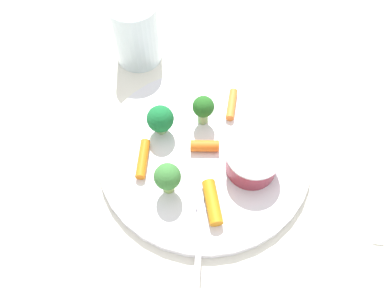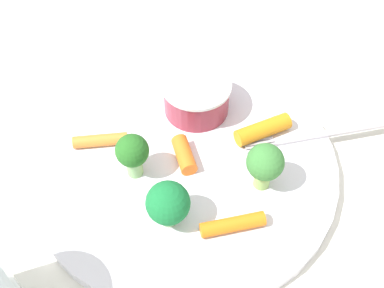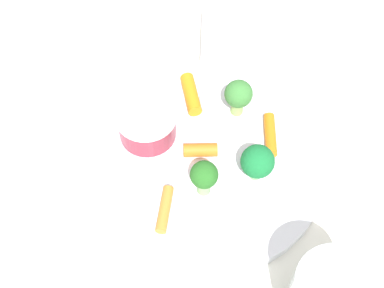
{
  "view_description": "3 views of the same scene",
  "coord_description": "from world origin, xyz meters",
  "px_view_note": "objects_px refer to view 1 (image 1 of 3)",
  "views": [
    {
      "loc": [
        0.02,
        0.25,
        0.41
      ],
      "look_at": [
        0.02,
        -0.0,
        0.02
      ],
      "focal_mm": 34.39,
      "sensor_mm": 36.0,
      "label": 1
    },
    {
      "loc": [
        0.25,
        -0.07,
        0.35
      ],
      "look_at": [
        -0.0,
        0.01,
        0.03
      ],
      "focal_mm": 44.75,
      "sensor_mm": 36.0,
      "label": 2
    },
    {
      "loc": [
        -0.03,
        -0.31,
        0.48
      ],
      "look_at": [
        -0.01,
        0.01,
        0.02
      ],
      "focal_mm": 48.85,
      "sensor_mm": 36.0,
      "label": 3
    }
  ],
  "objects_px": {
    "broccoli_floret_1": "(160,119)",
    "drinking_glass": "(136,33)",
    "fork": "(198,256)",
    "carrot_stick_3": "(212,202)",
    "broccoli_floret_0": "(168,178)",
    "carrot_stick_0": "(203,146)",
    "sauce_cup": "(252,161)",
    "carrot_stick_2": "(232,104)",
    "carrot_stick_1": "(143,159)",
    "plate": "(204,151)",
    "broccoli_floret_2": "(205,108)"
  },
  "relations": [
    {
      "from": "drinking_glass",
      "to": "carrot_stick_3",
      "type": "bearing_deg",
      "value": 110.69
    },
    {
      "from": "broccoli_floret_0",
      "to": "drinking_glass",
      "type": "distance_m",
      "value": 0.24
    },
    {
      "from": "fork",
      "to": "drinking_glass",
      "type": "bearing_deg",
      "value": -76.08
    },
    {
      "from": "broccoli_floret_1",
      "to": "carrot_stick_1",
      "type": "relative_size",
      "value": 0.84
    },
    {
      "from": "carrot_stick_2",
      "to": "drinking_glass",
      "type": "relative_size",
      "value": 0.52
    },
    {
      "from": "sauce_cup",
      "to": "drinking_glass",
      "type": "relative_size",
      "value": 0.69
    },
    {
      "from": "carrot_stick_0",
      "to": "carrot_stick_3",
      "type": "height_order",
      "value": "carrot_stick_3"
    },
    {
      "from": "sauce_cup",
      "to": "carrot_stick_0",
      "type": "relative_size",
      "value": 1.8
    },
    {
      "from": "broccoli_floret_2",
      "to": "carrot_stick_1",
      "type": "xyz_separation_m",
      "value": [
        0.08,
        0.06,
        -0.02
      ]
    },
    {
      "from": "sauce_cup",
      "to": "broccoli_floret_0",
      "type": "distance_m",
      "value": 0.1
    },
    {
      "from": "broccoli_floret_0",
      "to": "broccoli_floret_2",
      "type": "height_order",
      "value": "broccoli_floret_0"
    },
    {
      "from": "broccoli_floret_0",
      "to": "drinking_glass",
      "type": "height_order",
      "value": "drinking_glass"
    },
    {
      "from": "carrot_stick_3",
      "to": "broccoli_floret_1",
      "type": "bearing_deg",
      "value": -60.71
    },
    {
      "from": "carrot_stick_3",
      "to": "drinking_glass",
      "type": "xyz_separation_m",
      "value": [
        0.1,
        -0.26,
        0.03
      ]
    },
    {
      "from": "broccoli_floret_2",
      "to": "carrot_stick_3",
      "type": "bearing_deg",
      "value": 91.13
    },
    {
      "from": "broccoli_floret_2",
      "to": "carrot_stick_2",
      "type": "distance_m",
      "value": 0.05
    },
    {
      "from": "sauce_cup",
      "to": "carrot_stick_2",
      "type": "bearing_deg",
      "value": -81.24
    },
    {
      "from": "fork",
      "to": "carrot_stick_2",
      "type": "bearing_deg",
      "value": -104.93
    },
    {
      "from": "broccoli_floret_2",
      "to": "fork",
      "type": "relative_size",
      "value": 0.27
    },
    {
      "from": "sauce_cup",
      "to": "fork",
      "type": "relative_size",
      "value": 0.39
    },
    {
      "from": "fork",
      "to": "carrot_stick_3",
      "type": "bearing_deg",
      "value": -107.56
    },
    {
      "from": "sauce_cup",
      "to": "carrot_stick_3",
      "type": "bearing_deg",
      "value": 43.24
    },
    {
      "from": "sauce_cup",
      "to": "carrot_stick_1",
      "type": "relative_size",
      "value": 1.25
    },
    {
      "from": "broccoli_floret_1",
      "to": "broccoli_floret_2",
      "type": "relative_size",
      "value": 0.98
    },
    {
      "from": "carrot_stick_2",
      "to": "fork",
      "type": "bearing_deg",
      "value": 75.07
    },
    {
      "from": "sauce_cup",
      "to": "carrot_stick_2",
      "type": "xyz_separation_m",
      "value": [
        0.01,
        -0.1,
        -0.01
      ]
    },
    {
      "from": "broccoli_floret_0",
      "to": "carrot_stick_0",
      "type": "distance_m",
      "value": 0.07
    },
    {
      "from": "broccoli_floret_1",
      "to": "drinking_glass",
      "type": "xyz_separation_m",
      "value": [
        0.04,
        -0.15,
        0.01
      ]
    },
    {
      "from": "plate",
      "to": "fork",
      "type": "distance_m",
      "value": 0.14
    },
    {
      "from": "broccoli_floret_2",
      "to": "broccoli_floret_1",
      "type": "bearing_deg",
      "value": 14.06
    },
    {
      "from": "broccoli_floret_2",
      "to": "fork",
      "type": "distance_m",
      "value": 0.18
    },
    {
      "from": "plate",
      "to": "broccoli_floret_2",
      "type": "distance_m",
      "value": 0.06
    },
    {
      "from": "broccoli_floret_0",
      "to": "carrot_stick_3",
      "type": "relative_size",
      "value": 0.89
    },
    {
      "from": "carrot_stick_3",
      "to": "drinking_glass",
      "type": "relative_size",
      "value": 0.56
    },
    {
      "from": "broccoli_floret_0",
      "to": "broccoli_floret_2",
      "type": "relative_size",
      "value": 1.05
    },
    {
      "from": "broccoli_floret_1",
      "to": "drinking_glass",
      "type": "distance_m",
      "value": 0.15
    },
    {
      "from": "plate",
      "to": "broccoli_floret_0",
      "type": "bearing_deg",
      "value": 50.22
    },
    {
      "from": "plate",
      "to": "drinking_glass",
      "type": "bearing_deg",
      "value": -62.9
    },
    {
      "from": "carrot_stick_0",
      "to": "fork",
      "type": "relative_size",
      "value": 0.21
    },
    {
      "from": "broccoli_floret_2",
      "to": "fork",
      "type": "xyz_separation_m",
      "value": [
        0.02,
        0.18,
        -0.03
      ]
    },
    {
      "from": "fork",
      "to": "broccoli_floret_1",
      "type": "bearing_deg",
      "value": -76.0
    },
    {
      "from": "carrot_stick_1",
      "to": "carrot_stick_2",
      "type": "bearing_deg",
      "value": -145.01
    },
    {
      "from": "broccoli_floret_2",
      "to": "drinking_glass",
      "type": "distance_m",
      "value": 0.16
    },
    {
      "from": "carrot_stick_0",
      "to": "fork",
      "type": "bearing_deg",
      "value": 84.88
    },
    {
      "from": "broccoli_floret_0",
      "to": "broccoli_floret_2",
      "type": "distance_m",
      "value": 0.11
    },
    {
      "from": "fork",
      "to": "carrot_stick_1",
      "type": "bearing_deg",
      "value": -62.07
    },
    {
      "from": "sauce_cup",
      "to": "broccoli_floret_1",
      "type": "relative_size",
      "value": 1.48
    },
    {
      "from": "carrot_stick_1",
      "to": "drinking_glass",
      "type": "xyz_separation_m",
      "value": [
        0.01,
        -0.19,
        0.03
      ]
    },
    {
      "from": "plate",
      "to": "broccoli_floret_0",
      "type": "relative_size",
      "value": 5.78
    },
    {
      "from": "sauce_cup",
      "to": "broccoli_floret_1",
      "type": "height_order",
      "value": "broccoli_floret_1"
    }
  ]
}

